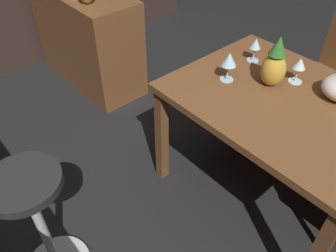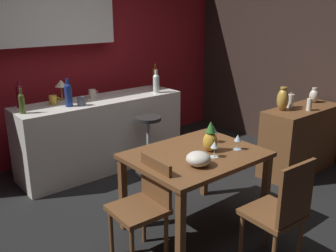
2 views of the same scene
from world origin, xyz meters
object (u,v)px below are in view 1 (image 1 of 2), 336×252
object	(u,v)px
chair_by_doorway	(336,73)
wine_glass_left	(229,60)
wine_glass_center	(255,45)
wine_glass_right	(300,65)
pineapple_centerpiece	(274,65)
dining_table	(282,113)
sideboard_cabinet	(87,37)
bar_stool	(42,227)

from	to	relation	value
chair_by_doorway	wine_glass_left	size ratio (longest dim) A/B	5.66
wine_glass_left	wine_glass_center	bearing A→B (deg)	-82.76
chair_by_doorway	wine_glass_right	distance (m)	0.75
wine_glass_left	pineapple_centerpiece	world-z (taller)	pineapple_centerpiece
dining_table	chair_by_doorway	size ratio (longest dim) A/B	1.24
sideboard_cabinet	wine_glass_right	xyz separation A→B (m)	(-1.82, -0.27, 0.43)
wine_glass_right	sideboard_cabinet	bearing A→B (deg)	8.33
dining_table	bar_stool	size ratio (longest dim) A/B	1.58
wine_glass_left	chair_by_doorway	bearing A→B (deg)	-103.25
dining_table	sideboard_cabinet	distance (m)	1.89
wine_glass_right	wine_glass_center	size ratio (longest dim) A/B	1.01
chair_by_doorway	pineapple_centerpiece	bearing A→B (deg)	87.39
chair_by_doorway	wine_glass_right	xyz separation A→B (m)	(-0.04, 0.67, 0.34)
bar_stool	wine_glass_left	distance (m)	1.24
wine_glass_center	pineapple_centerpiece	bearing A→B (deg)	149.26
dining_table	chair_by_doorway	bearing A→B (deg)	-83.42
sideboard_cabinet	chair_by_doorway	size ratio (longest dim) A/B	1.19
bar_stool	pineapple_centerpiece	world-z (taller)	pineapple_centerpiece
wine_glass_right	wine_glass_left	bearing A→B (deg)	45.75
bar_stool	wine_glass_center	bearing A→B (deg)	-91.63
bar_stool	pineapple_centerpiece	size ratio (longest dim) A/B	2.60
sideboard_cabinet	bar_stool	distance (m)	1.87
sideboard_cabinet	wine_glass_center	size ratio (longest dim) A/B	7.79
bar_stool	wine_glass_center	distance (m)	1.49
wine_glass_left	pineapple_centerpiece	distance (m)	0.23
sideboard_cabinet	pineapple_centerpiece	world-z (taller)	pineapple_centerpiece
chair_by_doorway	bar_stool	size ratio (longest dim) A/B	1.28
sideboard_cabinet	wine_glass_left	world-z (taller)	wine_glass_left
wine_glass_right	wine_glass_center	xyz separation A→B (m)	(0.29, -0.01, -0.00)
sideboard_cabinet	chair_by_doorway	bearing A→B (deg)	-152.26
sideboard_cabinet	pineapple_centerpiece	size ratio (longest dim) A/B	3.95
sideboard_cabinet	dining_table	bearing A→B (deg)	-176.97
chair_by_doorway	wine_glass_right	bearing A→B (deg)	93.29
sideboard_cabinet	chair_by_doorway	world-z (taller)	chair_by_doorway
chair_by_doorway	wine_glass_left	distance (m)	1.02
chair_by_doorway	pineapple_centerpiece	distance (m)	0.87
wine_glass_left	bar_stool	bearing A→B (deg)	86.24
chair_by_doorway	wine_glass_center	size ratio (longest dim) A/B	6.55
sideboard_cabinet	wine_glass_center	world-z (taller)	wine_glass_center
dining_table	wine_glass_left	xyz separation A→B (m)	(0.32, 0.10, 0.21)
bar_stool	wine_glass_left	bearing A→B (deg)	-93.76
chair_by_doorway	dining_table	bearing A→B (deg)	96.58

